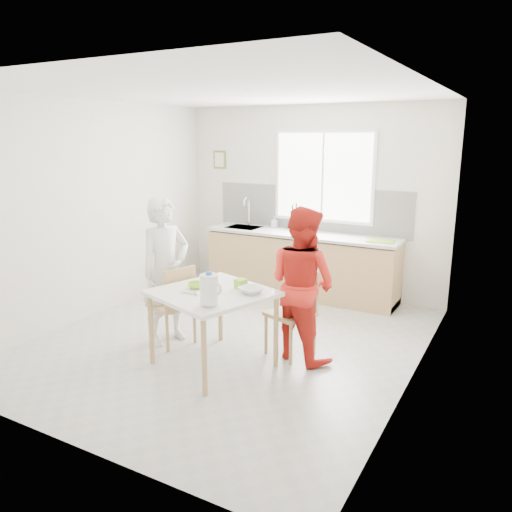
{
  "coord_description": "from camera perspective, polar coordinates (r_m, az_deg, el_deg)",
  "views": [
    {
      "loc": [
        2.81,
        -4.48,
        2.26
      ],
      "look_at": [
        0.23,
        0.2,
        0.97
      ],
      "focal_mm": 35.0,
      "sensor_mm": 36.0,
      "label": 1
    }
  ],
  "objects": [
    {
      "name": "dining_table",
      "position": [
        4.95,
        -4.99,
        -4.93
      ],
      "size": [
        1.28,
        1.28,
        0.78
      ],
      "rotation": [
        0.0,
        0.0,
        -0.32
      ],
      "color": "white",
      "rests_on": "ground"
    },
    {
      "name": "kitchen_counter",
      "position": [
        7.26,
        5.08,
        -1.22
      ],
      "size": [
        2.84,
        0.64,
        1.37
      ],
      "color": "tan",
      "rests_on": "ground"
    },
    {
      "name": "person_red",
      "position": [
        5.11,
        5.3,
        -3.19
      ],
      "size": [
        0.92,
        0.82,
        1.59
      ],
      "primitive_type": "imported",
      "rotation": [
        0.0,
        0.0,
        2.82
      ],
      "color": "red",
      "rests_on": "ground"
    },
    {
      "name": "bowl_white",
      "position": [
        4.84,
        -0.49,
        -3.92
      ],
      "size": [
        0.3,
        0.3,
        0.06
      ],
      "primitive_type": "imported",
      "rotation": [
        0.0,
        0.0,
        -0.32
      ],
      "color": "white",
      "rests_on": "dining_table"
    },
    {
      "name": "chair_left",
      "position": [
        5.54,
        -9.29,
        -5.21
      ],
      "size": [
        0.53,
        0.53,
        0.9
      ],
      "rotation": [
        0.0,
        0.0,
        -1.89
      ],
      "color": "tan",
      "rests_on": "ground"
    },
    {
      "name": "person_white",
      "position": [
        5.57,
        -10.26,
        -1.71
      ],
      "size": [
        0.56,
        0.69,
        1.63
      ],
      "primitive_type": "imported",
      "rotation": [
        0.0,
        0.0,
        1.25
      ],
      "color": "white",
      "rests_on": "ground"
    },
    {
      "name": "backsplash",
      "position": [
        7.36,
        6.16,
        5.37
      ],
      "size": [
        3.0,
        0.02,
        0.65
      ],
      "primitive_type": "cube",
      "color": "white",
      "rests_on": "room_shell"
    },
    {
      "name": "milk_jug",
      "position": [
        4.47,
        -5.34,
        -3.76
      ],
      "size": [
        0.23,
        0.17,
        0.29
      ],
      "rotation": [
        0.0,
        0.0,
        -0.32
      ],
      "color": "white",
      "rests_on": "dining_table"
    },
    {
      "name": "window",
      "position": [
        7.22,
        7.7,
        8.97
      ],
      "size": [
        1.5,
        0.06,
        1.3
      ],
      "color": "white",
      "rests_on": "room_shell"
    },
    {
      "name": "chair_far",
      "position": [
        5.29,
        4.49,
        -5.92
      ],
      "size": [
        0.53,
        0.53,
        0.91
      ],
      "rotation": [
        0.0,
        0.0,
        -0.32
      ],
      "color": "tan",
      "rests_on": "ground"
    },
    {
      "name": "cutting_board",
      "position": [
        6.72,
        14.01,
        1.68
      ],
      "size": [
        0.38,
        0.29,
        0.01
      ],
      "primitive_type": "cube",
      "rotation": [
        0.0,
        0.0,
        0.13
      ],
      "color": "#81C22C",
      "rests_on": "kitchen_counter"
    },
    {
      "name": "bowl_green",
      "position": [
        5.04,
        -6.86,
        -3.35
      ],
      "size": [
        0.22,
        0.22,
        0.05
      ],
      "primitive_type": "imported",
      "rotation": [
        0.0,
        0.0,
        -0.32
      ],
      "color": "#99D631",
      "rests_on": "dining_table"
    },
    {
      "name": "jar_amber",
      "position": [
        7.15,
        5.64,
        3.33
      ],
      "size": [
        0.06,
        0.06,
        0.16
      ],
      "primitive_type": "cylinder",
      "color": "olive",
      "rests_on": "kitchen_counter"
    },
    {
      "name": "wine_bottle_a",
      "position": [
        7.33,
        4.6,
        4.23
      ],
      "size": [
        0.07,
        0.07,
        0.32
      ],
      "primitive_type": "cylinder",
      "color": "black",
      "rests_on": "kitchen_counter"
    },
    {
      "name": "green_box",
      "position": [
        5.0,
        -1.78,
        -3.16
      ],
      "size": [
        0.13,
        0.13,
        0.09
      ],
      "primitive_type": "cube",
      "rotation": [
        0.0,
        0.0,
        -0.32
      ],
      "color": "#84C52D",
      "rests_on": "dining_table"
    },
    {
      "name": "spoon",
      "position": [
        4.86,
        -7.65,
        -4.23
      ],
      "size": [
        0.16,
        0.02,
        0.01
      ],
      "primitive_type": "cylinder",
      "rotation": [
        0.0,
        1.57,
        0.03
      ],
      "color": "#A5A5AA",
      "rests_on": "dining_table"
    },
    {
      "name": "ground",
      "position": [
        5.75,
        -3.0,
        -9.61
      ],
      "size": [
        4.5,
        4.5,
        0.0
      ],
      "primitive_type": "plane",
      "color": "#B7B7B2",
      "rests_on": "ground"
    },
    {
      "name": "room_shell",
      "position": [
        5.33,
        -3.22,
        6.89
      ],
      "size": [
        4.5,
        4.5,
        4.5
      ],
      "color": "silver",
      "rests_on": "ground"
    },
    {
      "name": "picture_frame",
      "position": [
        8.01,
        -4.18,
        10.92
      ],
      "size": [
        0.22,
        0.03,
        0.28
      ],
      "color": "#527D39",
      "rests_on": "room_shell"
    },
    {
      "name": "soap_bottle",
      "position": [
        7.52,
        2.12,
        3.93
      ],
      "size": [
        0.09,
        0.09,
        0.17
      ],
      "primitive_type": "imported",
      "rotation": [
        0.0,
        0.0,
        0.11
      ],
      "color": "#999999",
      "rests_on": "kitchen_counter"
    },
    {
      "name": "wine_bottle_b",
      "position": [
        7.3,
        4.19,
        4.11
      ],
      "size": [
        0.07,
        0.07,
        0.3
      ],
      "primitive_type": "cylinder",
      "color": "black",
      "rests_on": "kitchen_counter"
    }
  ]
}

